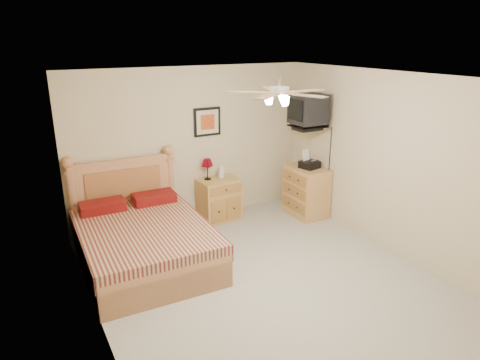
# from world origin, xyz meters

# --- Properties ---
(floor) EXTENTS (4.50, 4.50, 0.00)m
(floor) POSITION_xyz_m (0.00, 0.00, 0.00)
(floor) COLOR #A4A094
(floor) RESTS_ON ground
(ceiling) EXTENTS (4.00, 4.50, 0.04)m
(ceiling) POSITION_xyz_m (0.00, 0.00, 2.50)
(ceiling) COLOR white
(ceiling) RESTS_ON ground
(wall_back) EXTENTS (4.00, 0.04, 2.50)m
(wall_back) POSITION_xyz_m (0.00, 2.25, 1.25)
(wall_back) COLOR beige
(wall_back) RESTS_ON ground
(wall_front) EXTENTS (4.00, 0.04, 2.50)m
(wall_front) POSITION_xyz_m (0.00, -2.25, 1.25)
(wall_front) COLOR beige
(wall_front) RESTS_ON ground
(wall_left) EXTENTS (0.04, 4.50, 2.50)m
(wall_left) POSITION_xyz_m (-2.00, 0.00, 1.25)
(wall_left) COLOR beige
(wall_left) RESTS_ON ground
(wall_right) EXTENTS (0.04, 4.50, 2.50)m
(wall_right) POSITION_xyz_m (2.00, 0.00, 1.25)
(wall_right) COLOR beige
(wall_right) RESTS_ON ground
(bed) EXTENTS (1.64, 2.12, 1.35)m
(bed) POSITION_xyz_m (-1.19, 1.12, 0.67)
(bed) COLOR #AF744A
(bed) RESTS_ON ground
(nightstand) EXTENTS (0.67, 0.51, 0.70)m
(nightstand) POSITION_xyz_m (0.35, 2.00, 0.35)
(nightstand) COLOR #A57841
(nightstand) RESTS_ON ground
(table_lamp) EXTENTS (0.23, 0.23, 0.35)m
(table_lamp) POSITION_xyz_m (0.19, 2.09, 0.88)
(table_lamp) COLOR #630312
(table_lamp) RESTS_ON nightstand
(lotion_bottle) EXTENTS (0.12, 0.12, 0.26)m
(lotion_bottle) POSITION_xyz_m (0.42, 2.04, 0.83)
(lotion_bottle) COLOR white
(lotion_bottle) RESTS_ON nightstand
(framed_picture) EXTENTS (0.46, 0.04, 0.46)m
(framed_picture) POSITION_xyz_m (0.27, 2.23, 1.62)
(framed_picture) COLOR black
(framed_picture) RESTS_ON wall_back
(dresser) EXTENTS (0.50, 0.72, 0.84)m
(dresser) POSITION_xyz_m (1.73, 1.45, 0.42)
(dresser) COLOR #BB804A
(dresser) RESTS_ON ground
(fax_machine) EXTENTS (0.34, 0.35, 0.30)m
(fax_machine) POSITION_xyz_m (1.75, 1.42, 0.99)
(fax_machine) COLOR black
(fax_machine) RESTS_ON dresser
(magazine_lower) EXTENTS (0.25, 0.28, 0.02)m
(magazine_lower) POSITION_xyz_m (1.74, 1.68, 0.85)
(magazine_lower) COLOR #B7AA96
(magazine_lower) RESTS_ON dresser
(magazine_upper) EXTENTS (0.21, 0.27, 0.02)m
(magazine_upper) POSITION_xyz_m (1.77, 1.70, 0.88)
(magazine_upper) COLOR tan
(magazine_upper) RESTS_ON magazine_lower
(wall_tv) EXTENTS (0.56, 0.46, 0.58)m
(wall_tv) POSITION_xyz_m (1.75, 1.34, 1.81)
(wall_tv) COLOR black
(wall_tv) RESTS_ON wall_right
(ceiling_fan) EXTENTS (1.14, 1.14, 0.28)m
(ceiling_fan) POSITION_xyz_m (0.00, -0.20, 2.36)
(ceiling_fan) COLOR white
(ceiling_fan) RESTS_ON ceiling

